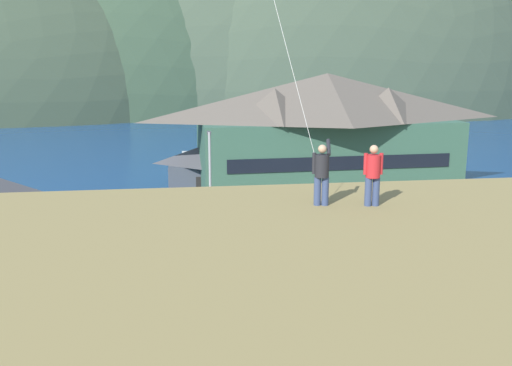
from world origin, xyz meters
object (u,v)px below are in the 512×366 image
at_px(moored_boat_wharfside, 191,165).
at_px(parked_car_front_row_red, 244,243).
at_px(person_kite_flyer, 322,172).
at_px(person_companion, 373,173).
at_px(parked_car_front_row_end, 346,284).
at_px(harbor_lodge, 326,132).
at_px(storage_shed_waterside, 202,169).
at_px(parked_car_mid_row_far, 11,301).
at_px(parked_car_back_row_left, 217,281).
at_px(parked_car_back_row_right, 449,272).
at_px(parking_light_pole, 210,178).
at_px(parked_car_corner_spot, 491,238).
at_px(parked_car_mid_row_center, 126,242).
at_px(wharf_dock, 227,172).
at_px(parked_car_lone_by_shed, 368,242).

distance_m(moored_boat_wharfside, parked_car_front_row_red, 28.26).
distance_m(person_kite_flyer, person_companion, 1.43).
relative_size(moored_boat_wharfside, parked_car_front_row_end, 1.98).
xyz_separation_m(harbor_lodge, storage_shed_waterside, (-10.61, 2.62, -3.43)).
bearing_deg(person_companion, parked_car_front_row_red, 96.34).
height_order(moored_boat_wharfside, parked_car_mid_row_far, moored_boat_wharfside).
height_order(parked_car_back_row_left, person_companion, person_companion).
bearing_deg(parked_car_back_row_right, parking_light_pole, 138.21).
distance_m(parked_car_corner_spot, parked_car_mid_row_center, 21.95).
xyz_separation_m(parked_car_front_row_red, parking_light_pole, (-1.70, 4.20, 3.10)).
bearing_deg(parked_car_back_row_left, parking_light_pole, 88.52).
xyz_separation_m(parked_car_back_row_left, parked_car_mid_row_far, (-9.24, -1.01, 0.00)).
distance_m(wharf_dock, parking_light_pole, 22.04).
bearing_deg(parked_car_back_row_left, person_kite_flyer, -77.12).
xyz_separation_m(wharf_dock, parked_car_mid_row_far, (-12.43, -32.38, 0.71)).
height_order(storage_shed_waterside, parked_car_back_row_left, storage_shed_waterside).
relative_size(moored_boat_wharfside, parking_light_pole, 1.19).
bearing_deg(parked_car_corner_spot, parked_car_front_row_end, -151.91).
relative_size(wharf_dock, parked_car_mid_row_center, 2.34).
distance_m(moored_boat_wharfside, parked_car_mid_row_center, 27.39).
bearing_deg(parked_car_mid_row_far, harbor_lodge, 47.32).
relative_size(parked_car_front_row_end, parked_car_mid_row_far, 1.00).
bearing_deg(storage_shed_waterside, wharf_dock, 69.95).
height_order(storage_shed_waterside, moored_boat_wharfside, storage_shed_waterside).
distance_m(wharf_dock, parked_car_lone_by_shed, 27.27).
height_order(harbor_lodge, parking_light_pole, harbor_lodge).
distance_m(parked_car_corner_spot, person_kite_flyer, 22.04).
bearing_deg(parked_car_front_row_end, person_companion, -103.98).
relative_size(harbor_lodge, parked_car_back_row_right, 5.45).
bearing_deg(parked_car_mid_row_far, storage_shed_waterside, 68.70).
height_order(parked_car_front_row_end, parked_car_lone_by_shed, same).
bearing_deg(parked_car_mid_row_far, parked_car_back_row_right, 1.72).
relative_size(wharf_dock, parked_car_back_row_left, 2.35).
xyz_separation_m(parked_car_corner_spot, parked_car_front_row_end, (-10.86, -5.80, 0.00)).
height_order(person_kite_flyer, person_companion, person_kite_flyer).
height_order(moored_boat_wharfside, parked_car_back_row_left, moored_boat_wharfside).
xyz_separation_m(moored_boat_wharfside, parking_light_pole, (0.75, -23.95, 3.44)).
bearing_deg(wharf_dock, storage_shed_waterside, -110.05).
bearing_deg(parked_car_lone_by_shed, person_companion, -109.74).
xyz_separation_m(parked_car_mid_row_center, parked_car_lone_by_shed, (14.15, -1.99, 0.00)).
relative_size(parked_car_mid_row_center, person_kite_flyer, 2.33).
distance_m(parked_car_back_row_right, parked_car_front_row_red, 11.47).
xyz_separation_m(harbor_lodge, parking_light_pole, (-10.65, -10.99, -1.49)).
xyz_separation_m(parked_car_mid_row_center, parked_car_back_row_right, (16.63, -7.16, 0.00)).
relative_size(parked_car_mid_row_far, person_kite_flyer, 2.27).
relative_size(storage_shed_waterside, parked_car_back_row_right, 1.52).
distance_m(storage_shed_waterside, person_companion, 34.67).
relative_size(wharf_dock, parked_car_mid_row_far, 2.41).
height_order(parked_car_mid_row_far, parked_car_lone_by_shed, same).
relative_size(harbor_lodge, parking_light_pole, 3.30).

